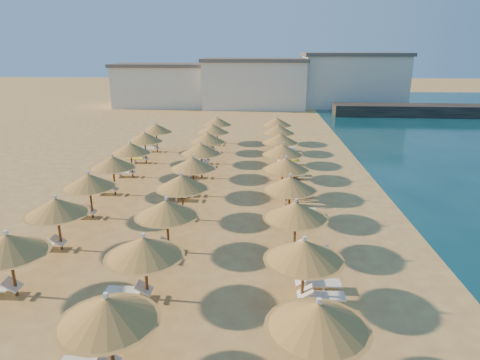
{
  "coord_description": "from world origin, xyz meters",
  "views": [
    {
      "loc": [
        1.85,
        -20.6,
        9.03
      ],
      "look_at": [
        0.71,
        4.0,
        1.3
      ],
      "focal_mm": 32.0,
      "sensor_mm": 36.0,
      "label": 1
    }
  ],
  "objects_px": {
    "jetty": "(447,111)",
    "parasol_row_east": "(288,174)",
    "parasol_row_west": "(188,172)",
    "beachgoer_a": "(285,191)",
    "beachgoer_b": "(295,187)"
  },
  "relations": [
    {
      "from": "parasol_row_west",
      "to": "beachgoer_a",
      "type": "distance_m",
      "value": 5.79
    },
    {
      "from": "parasol_row_west",
      "to": "beachgoer_b",
      "type": "relative_size",
      "value": 19.63
    },
    {
      "from": "beachgoer_b",
      "to": "beachgoer_a",
      "type": "relative_size",
      "value": 1.06
    },
    {
      "from": "jetty",
      "to": "parasol_row_east",
      "type": "height_order",
      "value": "parasol_row_east"
    },
    {
      "from": "parasol_row_east",
      "to": "beachgoer_a",
      "type": "distance_m",
      "value": 1.32
    },
    {
      "from": "beachgoer_a",
      "to": "jetty",
      "type": "bearing_deg",
      "value": 135.49
    },
    {
      "from": "beachgoer_a",
      "to": "parasol_row_west",
      "type": "bearing_deg",
      "value": -94.85
    },
    {
      "from": "jetty",
      "to": "parasol_row_west",
      "type": "xyz_separation_m",
      "value": [
        -29.18,
        -35.32,
        1.35
      ]
    },
    {
      "from": "jetty",
      "to": "beachgoer_a",
      "type": "height_order",
      "value": "beachgoer_a"
    },
    {
      "from": "parasol_row_west",
      "to": "beachgoer_a",
      "type": "height_order",
      "value": "parasol_row_west"
    },
    {
      "from": "parasol_row_east",
      "to": "parasol_row_west",
      "type": "xyz_separation_m",
      "value": [
        -5.73,
        0.0,
        0.0
      ]
    },
    {
      "from": "jetty",
      "to": "beachgoer_a",
      "type": "distance_m",
      "value": 41.99
    },
    {
      "from": "beachgoer_a",
      "to": "parasol_row_east",
      "type": "bearing_deg",
      "value": -1.24
    },
    {
      "from": "jetty",
      "to": "parasol_row_east",
      "type": "relative_size",
      "value": 0.8
    },
    {
      "from": "beachgoer_b",
      "to": "beachgoer_a",
      "type": "height_order",
      "value": "beachgoer_b"
    }
  ]
}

